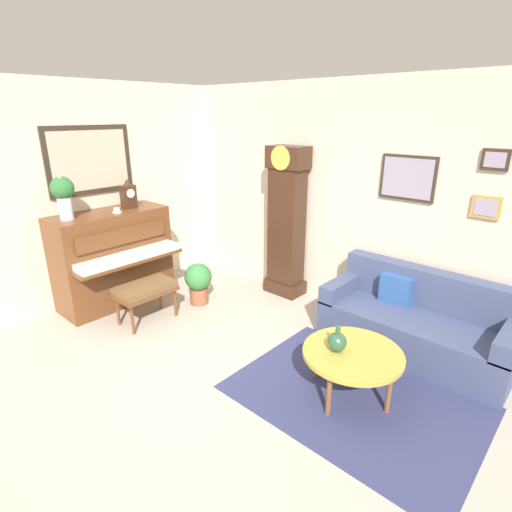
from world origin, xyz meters
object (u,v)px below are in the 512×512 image
object	(u,v)px
coffee_table	(353,355)
teacup	(117,211)
grandfather_clock	(286,227)
green_jug	(337,342)
mantel_clock	(128,195)
potted_plant	(198,281)
piano_bench	(145,290)
flower_vase	(63,193)
couch	(416,323)
piano	(114,258)

from	to	relation	value
coffee_table	teacup	world-z (taller)	teacup
grandfather_clock	green_jug	xyz separation A→B (m)	(1.68, -1.41, -0.44)
mantel_clock	potted_plant	world-z (taller)	mantel_clock
grandfather_clock	potted_plant	distance (m)	1.38
green_jug	mantel_clock	bearing A→B (deg)	-179.46
piano_bench	coffee_table	world-z (taller)	piano_bench
flower_vase	green_jug	size ratio (longest dim) A/B	2.42
couch	flower_vase	bearing A→B (deg)	-149.12
grandfather_clock	couch	world-z (taller)	grandfather_clock
couch	coffee_table	size ratio (longest dim) A/B	2.16
grandfather_clock	flower_vase	xyz separation A→B (m)	(-1.49, -2.26, 0.58)
grandfather_clock	couch	xyz separation A→B (m)	(1.94, -0.21, -0.65)
grandfather_clock	flower_vase	world-z (taller)	grandfather_clock
coffee_table	green_jug	bearing A→B (deg)	-146.80
grandfather_clock	flower_vase	distance (m)	2.76
piano	coffee_table	distance (m)	3.32
teacup	piano_bench	bearing A→B (deg)	-8.96
couch	teacup	size ratio (longest dim) A/B	16.38
flower_vase	potted_plant	xyz separation A→B (m)	(0.86, 1.20, -1.23)
piano_bench	green_jug	size ratio (longest dim) A/B	2.92
piano	potted_plant	xyz separation A→B (m)	(0.86, 0.69, -0.30)
piano	mantel_clock	size ratio (longest dim) A/B	3.79
piano	flower_vase	xyz separation A→B (m)	(0.00, -0.51, 0.93)
piano	piano_bench	size ratio (longest dim) A/B	2.06
piano_bench	mantel_clock	size ratio (longest dim) A/B	1.84
piano_bench	coffee_table	xyz separation A→B (m)	(2.53, 0.45, 0.00)
piano_bench	mantel_clock	xyz separation A→B (m)	(-0.76, 0.35, 1.00)
flower_vase	potted_plant	bearing A→B (deg)	54.50
couch	potted_plant	world-z (taller)	couch
mantel_clock	teacup	world-z (taller)	mantel_clock
piano_bench	green_jug	world-z (taller)	green_jug
piano	couch	world-z (taller)	piano
piano_bench	green_jug	distance (m)	2.45
mantel_clock	grandfather_clock	bearing A→B (deg)	44.09
coffee_table	flower_vase	size ratio (longest dim) A/B	1.52
couch	mantel_clock	bearing A→B (deg)	-160.24
teacup	potted_plant	world-z (taller)	teacup
piano_bench	couch	distance (m)	3.10
grandfather_clock	piano_bench	bearing A→B (deg)	-112.23
piano_bench	mantel_clock	bearing A→B (deg)	155.47
teacup	flower_vase	bearing A→B (deg)	-100.55
couch	mantel_clock	world-z (taller)	mantel_clock
grandfather_clock	potted_plant	size ratio (longest dim) A/B	3.62
piano_bench	couch	size ratio (longest dim) A/B	0.37
piano_bench	green_jug	xyz separation A→B (m)	(2.41, 0.37, 0.12)
potted_plant	flower_vase	bearing A→B (deg)	-125.50
piano	grandfather_clock	bearing A→B (deg)	49.51
flower_vase	potted_plant	size ratio (longest dim) A/B	1.04
coffee_table	couch	bearing A→B (deg)	83.26
couch	grandfather_clock	bearing A→B (deg)	173.83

